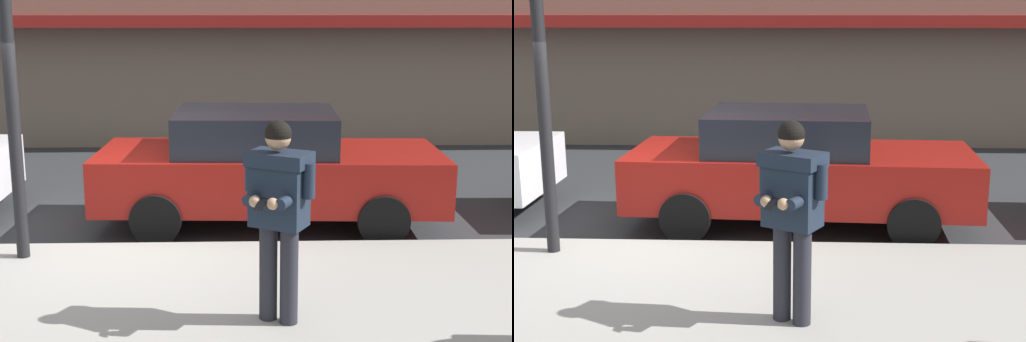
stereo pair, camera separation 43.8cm
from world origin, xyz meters
TOP-DOWN VIEW (x-y plane):
  - ground_plane at (0.00, 0.00)m, footprint 80.00×80.00m
  - curb_paint_line at (1.00, 0.05)m, footprint 28.00×0.12m
  - parked_sedan_mid at (1.76, 0.95)m, footprint 4.58×2.08m
  - man_texting_on_phone at (1.72, -2.41)m, footprint 0.63×0.65m

SIDE VIEW (x-z plane):
  - ground_plane at x=0.00m, z-range 0.00..0.00m
  - curb_paint_line at x=1.00m, z-range 0.00..0.01m
  - parked_sedan_mid at x=1.76m, z-range 0.02..1.56m
  - man_texting_on_phone at x=1.72m, z-range 0.35..2.15m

